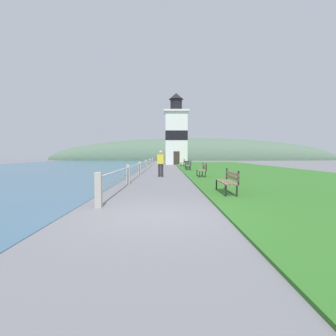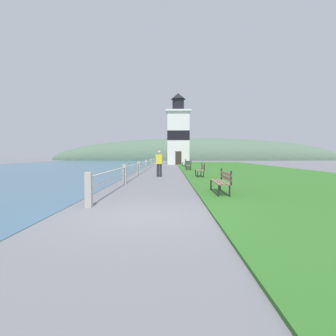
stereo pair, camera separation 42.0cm
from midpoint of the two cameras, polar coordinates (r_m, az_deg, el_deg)
The scene contains 12 objects.
ground_plane at distance 6.52m, azimuth -3.85°, elevation -10.32°, with size 160.00×160.00×0.00m, color slate.
grass_verge at distance 25.19m, azimuth 17.20°, elevation -0.54°, with size 12.00×53.29×0.06m.
water_strip at distance 28.26m, azimuth -30.80°, elevation -0.51°, with size 24.00×85.27×0.01m.
seawall_railing at distance 22.04m, azimuth -4.93°, elevation 0.56°, with size 0.18×29.38×1.00m.
park_bench_near at distance 10.06m, azimuth 12.83°, elevation -2.59°, with size 0.49×1.85×0.94m.
park_bench_midway at distance 17.33m, azimuth 7.84°, elevation -0.27°, with size 0.49×1.61×0.94m.
park_bench_far at distance 25.10m, azimuth 5.17°, elevation 0.72°, with size 0.57×1.75×0.94m.
park_bench_by_lighthouse at distance 33.03m, azimuth 3.96°, elevation 1.25°, with size 0.50×1.84×0.94m.
lighthouse at distance 40.69m, azimuth 2.52°, elevation 7.40°, with size 3.77×3.77×10.92m.
person_strolling at distance 17.64m, azimuth -1.24°, elevation 1.19°, with size 0.47×0.32×1.77m.
trash_bin at distance 26.97m, azimuth 4.77°, elevation 0.63°, with size 0.54×0.54×0.84m.
distant_hillside at distance 72.26m, azimuth 6.51°, elevation 1.71°, with size 80.00×16.00×12.00m.
Camera 2 is at (0.70, -6.33, 1.49)m, focal length 28.00 mm.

